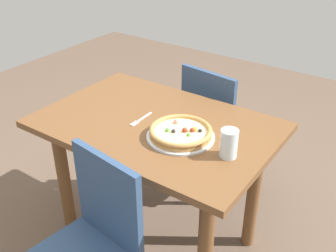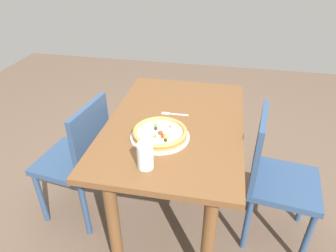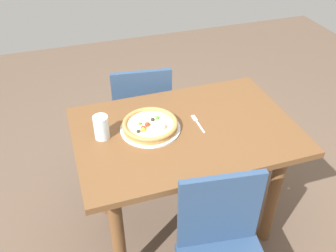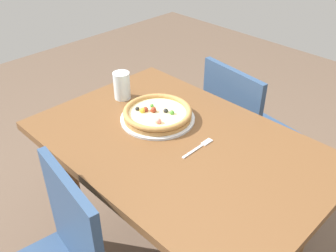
% 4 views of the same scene
% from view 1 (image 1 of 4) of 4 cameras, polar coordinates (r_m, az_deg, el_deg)
% --- Properties ---
extents(ground_plane, '(6.00, 6.00, 0.00)m').
position_cam_1_polar(ground_plane, '(2.47, -1.42, -15.38)').
color(ground_plane, brown).
extents(dining_table, '(1.17, 0.78, 0.78)m').
position_cam_1_polar(dining_table, '(2.07, -1.63, -2.82)').
color(dining_table, brown).
rests_on(dining_table, ground).
extents(chair_near, '(0.45, 0.45, 0.88)m').
position_cam_1_polar(chair_near, '(2.57, 6.99, 0.18)').
color(chair_near, navy).
rests_on(chair_near, ground).
extents(chair_far, '(0.45, 0.45, 0.88)m').
position_cam_1_polar(chair_far, '(1.76, -11.14, -16.65)').
color(chair_far, navy).
rests_on(chair_far, ground).
extents(plate, '(0.32, 0.32, 0.01)m').
position_cam_1_polar(plate, '(1.87, 1.81, -1.51)').
color(plate, silver).
rests_on(plate, dining_table).
extents(pizza, '(0.29, 0.29, 0.04)m').
position_cam_1_polar(pizza, '(1.85, 1.83, -0.83)').
color(pizza, '#B78447').
rests_on(pizza, plate).
extents(fork, '(0.02, 0.17, 0.00)m').
position_cam_1_polar(fork, '(2.01, -4.04, 0.85)').
color(fork, silver).
rests_on(fork, dining_table).
extents(drinking_glass, '(0.08, 0.08, 0.13)m').
position_cam_1_polar(drinking_glass, '(1.72, 8.65, -2.46)').
color(drinking_glass, silver).
rests_on(drinking_glass, dining_table).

